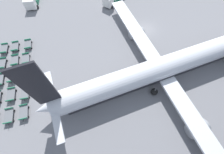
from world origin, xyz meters
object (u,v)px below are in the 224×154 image
object	(u,v)px
baggage_dolly_row_near_col_c	(0,80)
baggage_dolly_row_mid_b_col_b	(26,59)
airplane	(167,66)
baggage_dolly_row_mid_b_col_c	(25,74)
baggage_dolly_row_mid_a_col_d	(11,95)
baggage_dolly_row_near_col_b	(2,64)
baggage_dolly_row_mid_a_col_e	(9,116)
baggage_dolly_row_mid_b_col_d	(25,93)
baggage_dolly_row_mid_b_col_a	(28,45)
baggage_dolly_row_mid_b_col_e	(24,112)
baggage_dolly_row_mid_a_col_c	(12,77)
baggage_dolly_row_mid_a_col_a	(15,47)
baggage_dolly_row_mid_a_col_b	(15,60)
baggage_dolly_row_near_col_a	(4,49)

from	to	relation	value
baggage_dolly_row_near_col_c	baggage_dolly_row_mid_b_col_b	bearing A→B (deg)	117.62
airplane	baggage_dolly_row_mid_b_col_c	distance (m)	27.34
baggage_dolly_row_mid_a_col_d	baggage_dolly_row_near_col_b	bearing A→B (deg)	-174.89
baggage_dolly_row_near_col_c	baggage_dolly_row_mid_a_col_e	size ratio (longest dim) A/B	1.00
baggage_dolly_row_mid_b_col_b	baggage_dolly_row_mid_b_col_d	xyz separation A→B (m)	(7.81, -1.52, 0.00)
baggage_dolly_row_mid_b_col_b	baggage_dolly_row_mid_b_col_a	bearing A→B (deg)	163.69
baggage_dolly_row_mid_a_col_d	baggage_dolly_row_mid_a_col_e	xyz separation A→B (m)	(3.89, -0.87, 0.00)
airplane	baggage_dolly_row_mid_a_col_e	world-z (taller)	airplane
baggage_dolly_row_mid_b_col_d	baggage_dolly_row_mid_b_col_e	world-z (taller)	same
baggage_dolly_row_near_col_c	baggage_dolly_row_mid_a_col_e	bearing A→B (deg)	4.89
airplane	baggage_dolly_row_mid_b_col_c	bearing A→B (deg)	-115.35
airplane	baggage_dolly_row_mid_b_col_e	bearing A→B (deg)	-98.75
baggage_dolly_row_mid_a_col_d	baggage_dolly_row_mid_b_col_c	distance (m)	4.51
baggage_dolly_row_mid_a_col_c	baggage_dolly_row_mid_b_col_b	world-z (taller)	same
baggage_dolly_row_mid_b_col_c	baggage_dolly_row_mid_a_col_a	bearing A→B (deg)	-175.13
baggage_dolly_row_mid_b_col_d	baggage_dolly_row_mid_a_col_e	bearing A→B (deg)	-45.99
baggage_dolly_row_near_col_b	baggage_dolly_row_mid_b_col_e	xyz separation A→B (m)	(12.29, 2.22, 0.00)
baggage_dolly_row_near_col_b	baggage_dolly_row_mid_b_col_d	xyz separation A→B (m)	(8.71, 3.10, 0.00)
baggage_dolly_row_mid_a_col_c	baggage_dolly_row_mid_b_col_d	bearing A→B (deg)	20.24
baggage_dolly_row_mid_a_col_b	baggage_dolly_row_mid_b_col_d	bearing A→B (deg)	4.13
baggage_dolly_row_mid_b_col_c	baggage_dolly_row_mid_a_col_c	bearing A→B (deg)	-104.02
baggage_dolly_row_mid_b_col_b	baggage_dolly_row_near_col_c	bearing A→B (deg)	-62.38
baggage_dolly_row_near_col_c	baggage_dolly_row_near_col_b	bearing A→B (deg)	167.30
baggage_dolly_row_near_col_b	baggage_dolly_row_mid_b_col_c	world-z (taller)	same
baggage_dolly_row_mid_a_col_d	baggage_dolly_row_mid_b_col_d	xyz separation A→B (m)	(0.75, 2.39, 0.00)
baggage_dolly_row_near_col_b	baggage_dolly_row_mid_a_col_e	size ratio (longest dim) A/B	1.00
airplane	baggage_dolly_row_mid_b_col_a	xyz separation A→B (m)	(-19.22, -22.66, -2.48)
airplane	baggage_dolly_row_mid_b_col_a	world-z (taller)	airplane
baggage_dolly_row_near_col_b	baggage_dolly_row_mid_a_col_b	distance (m)	2.51
baggage_dolly_row_mid_b_col_b	airplane	bearing A→B (deg)	57.04
baggage_dolly_row_near_col_b	baggage_dolly_row_mid_b_col_e	bearing A→B (deg)	10.22
baggage_dolly_row_mid_a_col_c	baggage_dolly_row_mid_b_col_d	world-z (taller)	same
airplane	baggage_dolly_row_mid_b_col_c	world-z (taller)	airplane
airplane	baggage_dolly_row_mid_a_col_c	bearing A→B (deg)	-114.41
baggage_dolly_row_mid_a_col_b	baggage_dolly_row_mid_b_col_a	size ratio (longest dim) A/B	1.00
baggage_dolly_row_mid_a_col_e	baggage_dolly_row_mid_b_col_e	distance (m)	2.41
baggage_dolly_row_near_col_a	baggage_dolly_row_mid_b_col_d	world-z (taller)	same
baggage_dolly_row_mid_b_col_d	baggage_dolly_row_mid_a_col_c	bearing A→B (deg)	-159.76
baggage_dolly_row_near_col_b	baggage_dolly_row_mid_b_col_d	world-z (taller)	same
baggage_dolly_row_mid_a_col_a	baggage_dolly_row_mid_a_col_e	world-z (taller)	same
baggage_dolly_row_mid_b_col_a	baggage_dolly_row_mid_b_col_d	size ratio (longest dim) A/B	1.00
baggage_dolly_row_mid_a_col_b	baggage_dolly_row_mid_a_col_a	bearing A→B (deg)	171.01
baggage_dolly_row_near_col_b	baggage_dolly_row_near_col_c	distance (m)	3.86
baggage_dolly_row_mid_a_col_b	baggage_dolly_row_mid_b_col_a	bearing A→B (deg)	134.64
baggage_dolly_row_mid_a_col_e	baggage_dolly_row_mid_b_col_e	xyz separation A→B (m)	(0.44, 2.37, 0.00)
baggage_dolly_row_near_col_c	baggage_dolly_row_mid_a_col_a	bearing A→B (deg)	151.50
baggage_dolly_row_mid_b_col_b	baggage_dolly_row_mid_a_col_d	bearing A→B (deg)	-28.99
airplane	baggage_dolly_row_mid_a_col_c	distance (m)	29.76
baggage_dolly_row_mid_a_col_e	baggage_dolly_row_mid_b_col_b	bearing A→B (deg)	156.43
baggage_dolly_row_mid_a_col_e	baggage_dolly_row_mid_a_col_b	bearing A→B (deg)	167.09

